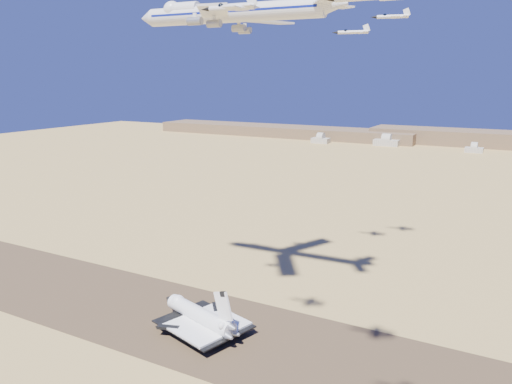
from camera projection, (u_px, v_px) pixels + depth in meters
The scene contains 12 objects.
ground at pixel (199, 326), 167.16m from camera, with size 1200.00×1200.00×0.00m, color tan.
runway at pixel (199, 326), 167.15m from camera, with size 600.00×50.00×0.06m, color brown.
ridgeline at pixel (502, 142), 586.57m from camera, with size 960.00×90.00×18.00m.
hangars at pixel (382, 142), 605.56m from camera, with size 200.50×29.50×30.00m.
shuttle at pixel (200, 317), 163.34m from camera, with size 36.32×28.56×17.73m.
carrier_747 at pixel (226, 13), 159.60m from camera, with size 73.45×56.95×18.32m.
crew_a at pixel (210, 341), 155.69m from camera, with size 0.58×0.38×1.60m, color #EE420E.
crew_b at pixel (199, 347), 152.38m from camera, with size 0.88×0.51×1.82m, color #EE420E.
crew_c at pixel (200, 341), 155.54m from camera, with size 1.05×0.54×1.79m, color #EE420E.
chase_jet_a at pixel (231, 7), 111.54m from camera, with size 14.31×7.70×3.56m.
chase_jet_e at pixel (352, 32), 191.22m from camera, with size 14.40×8.17×3.63m.
chase_jet_f at pixel (392, 16), 195.34m from camera, with size 15.02×8.58×3.79m.
Camera 1 is at (89.83, -125.18, 81.16)m, focal length 35.00 mm.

